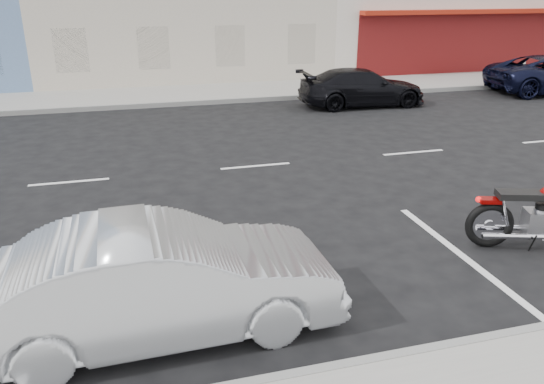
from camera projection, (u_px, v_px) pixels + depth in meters
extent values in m
plane|color=black|center=(338.00, 159.00, 12.52)|extent=(120.00, 120.00, 0.00)
cube|color=gray|center=(117.00, 98.00, 19.08)|extent=(80.00, 3.40, 0.15)
cube|color=gray|center=(117.00, 107.00, 17.55)|extent=(80.00, 0.12, 0.16)
cylinder|color=beige|center=(522.00, 70.00, 22.97)|extent=(0.20, 0.20, 0.60)
sphere|color=beige|center=(523.00, 62.00, 22.86)|extent=(0.20, 0.20, 0.20)
torus|color=black|center=(544.00, 227.00, 8.14)|extent=(0.74, 0.35, 0.74)
imported|color=#B8BCC0|center=(161.00, 281.00, 6.03)|extent=(4.15, 1.53, 1.36)
imported|color=black|center=(362.00, 87.00, 17.94)|extent=(4.37, 1.92, 1.25)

